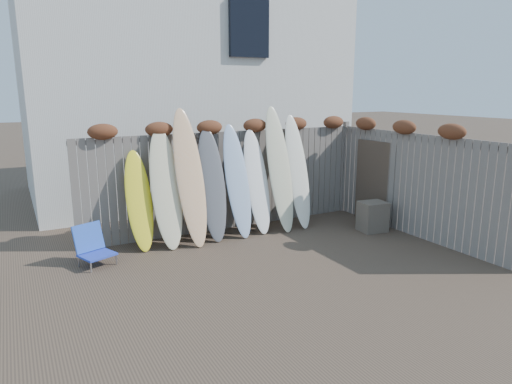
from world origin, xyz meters
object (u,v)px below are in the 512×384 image
beach_chair (93,246)px  wooden_crate (373,216)px  lattice_panel (378,183)px  surfboard_0 (139,201)px

beach_chair → wooden_crate: (5.30, -0.80, -0.01)m
wooden_crate → lattice_panel: bearing=41.6°
wooden_crate → surfboard_0: 4.60m
wooden_crate → surfboard_0: (-4.40, 1.21, 0.58)m
wooden_crate → beach_chair: bearing=171.4°
wooden_crate → surfboard_0: bearing=164.7°
beach_chair → lattice_panel: bearing=-3.6°
lattice_panel → beach_chair: bearing=169.8°
beach_chair → wooden_crate: bearing=-8.6°
wooden_crate → lattice_panel: lattice_panel is taller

